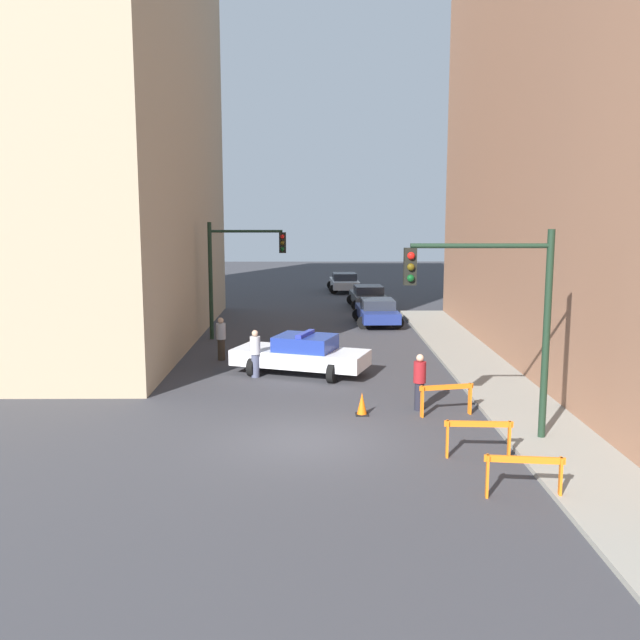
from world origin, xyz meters
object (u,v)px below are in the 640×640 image
at_px(parked_car_near, 377,311).
at_px(barrier_mid, 478,433).
at_px(pedestrian_sidewalk, 420,381).
at_px(pedestrian_crossing, 255,353).
at_px(police_car, 302,354).
at_px(traffic_cone, 362,404).
at_px(traffic_light_near, 500,303).
at_px(barrier_front, 524,470).
at_px(parked_car_mid, 368,296).
at_px(pedestrian_corner, 221,338).
at_px(parked_car_far, 344,282).
at_px(traffic_light_far, 235,263).
at_px(barrier_back, 446,394).

height_order(parked_car_near, barrier_mid, parked_car_near).
bearing_deg(pedestrian_sidewalk, parked_car_near, 173.37).
bearing_deg(pedestrian_crossing, police_car, -23.36).
relative_size(pedestrian_crossing, traffic_cone, 2.53).
relative_size(traffic_light_near, pedestrian_sidewalk, 3.13).
bearing_deg(barrier_front, barrier_mid, 98.93).
xyz_separation_m(traffic_light_near, barrier_mid, (-0.71, -1.19, -2.91)).
bearing_deg(barrier_mid, police_car, 116.61).
bearing_deg(parked_car_mid, barrier_front, -90.76).
height_order(parked_car_mid, pedestrian_sidewalk, pedestrian_sidewalk).
bearing_deg(pedestrian_corner, traffic_light_near, -133.90).
bearing_deg(traffic_cone, police_car, 109.64).
height_order(barrier_front, barrier_mid, same).
distance_m(traffic_light_near, barrier_front, 4.62).
xyz_separation_m(police_car, barrier_front, (4.66, -10.94, -0.11)).
bearing_deg(pedestrian_crossing, barrier_mid, -92.58).
height_order(parked_car_far, pedestrian_sidewalk, pedestrian_sidewalk).
distance_m(parked_car_mid, parked_car_far, 8.19).
height_order(police_car, barrier_mid, police_car).
relative_size(traffic_light_far, barrier_mid, 3.25).
bearing_deg(barrier_front, traffic_light_far, 113.41).
height_order(traffic_light_far, pedestrian_corner, traffic_light_far).
bearing_deg(police_car, parked_car_near, 1.20).
height_order(pedestrian_crossing, barrier_front, pedestrian_crossing).
height_order(parked_car_mid, barrier_front, parked_car_mid).
height_order(traffic_light_far, parked_car_far, traffic_light_far).
bearing_deg(police_car, barrier_back, -120.91).
bearing_deg(barrier_back, barrier_mid, -88.11).
height_order(traffic_light_near, barrier_front, traffic_light_near).
xyz_separation_m(traffic_light_far, traffic_cone, (4.83, -11.87, -3.08)).
xyz_separation_m(pedestrian_sidewalk, barrier_front, (1.17, -6.41, -0.24)).
bearing_deg(police_car, parked_car_far, 13.93).
height_order(parked_car_mid, pedestrian_crossing, pedestrian_crossing).
height_order(parked_car_near, pedestrian_sidewalk, pedestrian_sidewalk).
relative_size(parked_car_far, barrier_front, 2.74).
xyz_separation_m(traffic_light_far, police_car, (3.04, -6.84, -2.67)).
distance_m(traffic_light_near, barrier_back, 3.78).
relative_size(police_car, pedestrian_sidewalk, 3.04).
bearing_deg(traffic_light_far, pedestrian_crossing, -78.80).
distance_m(parked_car_near, barrier_front, 21.71).
xyz_separation_m(traffic_light_near, parked_car_far, (-2.42, 32.34, -2.86)).
bearing_deg(traffic_light_near, police_car, 124.13).
bearing_deg(pedestrian_crossing, barrier_front, -97.72).
distance_m(police_car, pedestrian_sidewalk, 5.72).
xyz_separation_m(police_car, parked_car_mid, (3.63, 16.85, -0.05)).
xyz_separation_m(parked_car_mid, barrier_mid, (0.65, -25.40, -0.06)).
distance_m(pedestrian_corner, barrier_front, 15.46).
distance_m(police_car, traffic_cone, 5.35).
bearing_deg(parked_car_mid, traffic_light_far, -126.56).
bearing_deg(pedestrian_sidewalk, barrier_front, 4.17).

